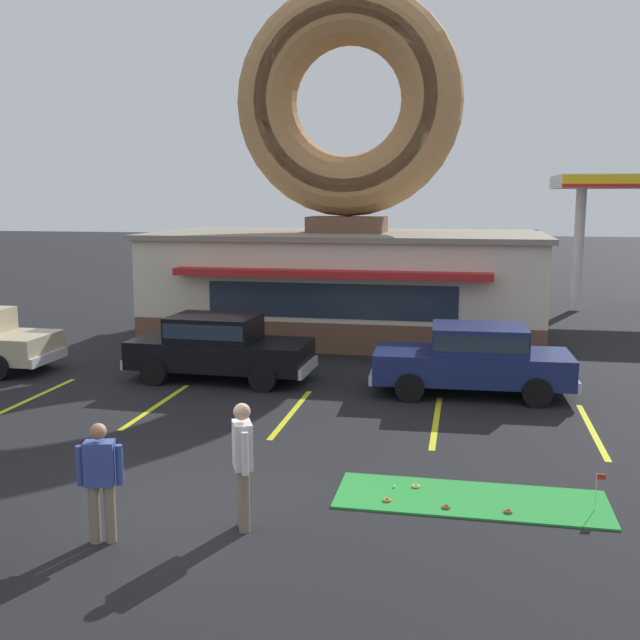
{
  "coord_description": "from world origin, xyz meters",
  "views": [
    {
      "loc": [
        4.07,
        -9.74,
        4.48
      ],
      "look_at": [
        1.16,
        5.0,
        2.0
      ],
      "focal_mm": 42.0,
      "sensor_mm": 36.0,
      "label": 1
    }
  ],
  "objects_px": {
    "golf_ball": "(394,486)",
    "car_navy": "(474,357)",
    "pedestrian_hooded_kid": "(100,477)",
    "trash_bin": "(510,346)",
    "pedestrian_blue_sweater_man": "(243,459)",
    "putting_flag_pin": "(599,483)",
    "car_black": "(218,345)"
  },
  "relations": [
    {
      "from": "golf_ball",
      "to": "putting_flag_pin",
      "type": "bearing_deg",
      "value": -4.92
    },
    {
      "from": "car_navy",
      "to": "pedestrian_hooded_kid",
      "type": "relative_size",
      "value": 2.86
    },
    {
      "from": "putting_flag_pin",
      "to": "pedestrian_hooded_kid",
      "type": "distance_m",
      "value": 6.93
    },
    {
      "from": "putting_flag_pin",
      "to": "car_black",
      "type": "distance_m",
      "value": 10.25
    },
    {
      "from": "golf_ball",
      "to": "car_navy",
      "type": "relative_size",
      "value": 0.01
    },
    {
      "from": "car_navy",
      "to": "car_black",
      "type": "distance_m",
      "value": 6.19
    },
    {
      "from": "pedestrian_hooded_kid",
      "to": "trash_bin",
      "type": "relative_size",
      "value": 1.66
    },
    {
      "from": "putting_flag_pin",
      "to": "pedestrian_hooded_kid",
      "type": "relative_size",
      "value": 0.34
    },
    {
      "from": "golf_ball",
      "to": "car_navy",
      "type": "distance_m",
      "value": 6.21
    },
    {
      "from": "golf_ball",
      "to": "trash_bin",
      "type": "distance_m",
      "value": 9.74
    },
    {
      "from": "putting_flag_pin",
      "to": "trash_bin",
      "type": "relative_size",
      "value": 0.56
    },
    {
      "from": "golf_ball",
      "to": "trash_bin",
      "type": "xyz_separation_m",
      "value": [
        2.22,
        9.48,
        0.45
      ]
    },
    {
      "from": "car_navy",
      "to": "trash_bin",
      "type": "distance_m",
      "value": 3.6
    },
    {
      "from": "car_navy",
      "to": "trash_bin",
      "type": "xyz_separation_m",
      "value": [
        0.99,
        3.44,
        -0.37
      ]
    },
    {
      "from": "car_navy",
      "to": "pedestrian_hooded_kid",
      "type": "xyz_separation_m",
      "value": [
        -4.8,
        -8.55,
        0.02
      ]
    },
    {
      "from": "golf_ball",
      "to": "putting_flag_pin",
      "type": "xyz_separation_m",
      "value": [
        2.95,
        -0.25,
        0.39
      ]
    },
    {
      "from": "trash_bin",
      "to": "car_navy",
      "type": "bearing_deg",
      "value": -106.08
    },
    {
      "from": "pedestrian_hooded_kid",
      "to": "trash_bin",
      "type": "bearing_deg",
      "value": 64.21
    },
    {
      "from": "golf_ball",
      "to": "pedestrian_blue_sweater_man",
      "type": "bearing_deg",
      "value": -137.0
    },
    {
      "from": "golf_ball",
      "to": "car_black",
      "type": "distance_m",
      "value": 8.02
    },
    {
      "from": "car_navy",
      "to": "pedestrian_blue_sweater_man",
      "type": "xyz_separation_m",
      "value": [
        -3.11,
        -7.79,
        0.11
      ]
    },
    {
      "from": "golf_ball",
      "to": "trash_bin",
      "type": "height_order",
      "value": "trash_bin"
    },
    {
      "from": "pedestrian_hooded_kid",
      "to": "putting_flag_pin",
      "type": "bearing_deg",
      "value": 19.08
    },
    {
      "from": "putting_flag_pin",
      "to": "car_navy",
      "type": "distance_m",
      "value": 6.54
    },
    {
      "from": "golf_ball",
      "to": "pedestrian_blue_sweater_man",
      "type": "relative_size",
      "value": 0.02
    },
    {
      "from": "putting_flag_pin",
      "to": "trash_bin",
      "type": "height_order",
      "value": "trash_bin"
    },
    {
      "from": "putting_flag_pin",
      "to": "pedestrian_blue_sweater_man",
      "type": "bearing_deg",
      "value": -162.73
    },
    {
      "from": "car_navy",
      "to": "pedestrian_blue_sweater_man",
      "type": "bearing_deg",
      "value": -111.75
    },
    {
      "from": "trash_bin",
      "to": "car_black",
      "type": "bearing_deg",
      "value": -155.73
    },
    {
      "from": "golf_ball",
      "to": "pedestrian_hooded_kid",
      "type": "height_order",
      "value": "pedestrian_hooded_kid"
    },
    {
      "from": "car_navy",
      "to": "pedestrian_blue_sweater_man",
      "type": "height_order",
      "value": "pedestrian_blue_sweater_man"
    },
    {
      "from": "pedestrian_blue_sweater_man",
      "to": "golf_ball",
      "type": "bearing_deg",
      "value": 43.0
    }
  ]
}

